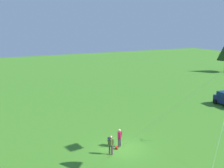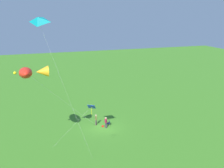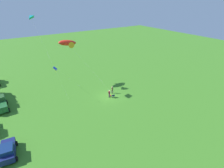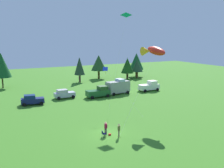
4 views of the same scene
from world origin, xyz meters
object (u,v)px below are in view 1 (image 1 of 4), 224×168
at_px(person_spectator, 119,136).
at_px(backpack_on_grass, 116,148).
at_px(folding_chair, 111,141).
at_px(person_kite_flyer, 111,144).

xyz_separation_m(person_spectator, backpack_on_grass, (0.34, -0.50, -0.91)).
distance_m(folding_chair, backpack_on_grass, 1.04).
distance_m(person_kite_flyer, person_spectator, 1.89).
height_order(folding_chair, person_spectator, person_spectator).
relative_size(person_kite_flyer, person_spectator, 1.00).
bearing_deg(folding_chair, person_kite_flyer, -21.50).
height_order(folding_chair, backpack_on_grass, folding_chair).
height_order(person_kite_flyer, backpack_on_grass, person_kite_flyer).
height_order(person_spectator, backpack_on_grass, person_spectator).
xyz_separation_m(folding_chair, person_spectator, (0.62, 0.62, 0.53)).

